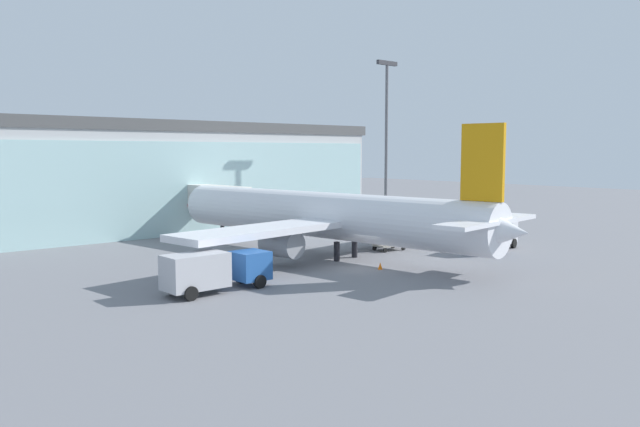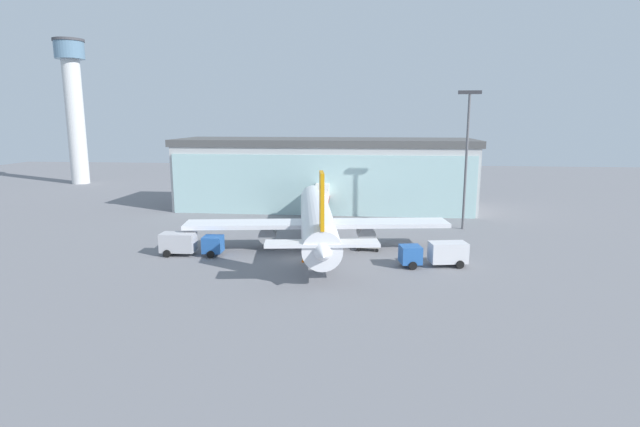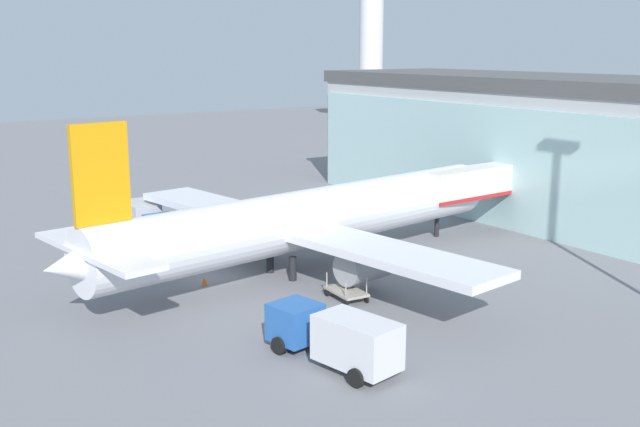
{
  "view_description": "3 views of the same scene",
  "coord_description": "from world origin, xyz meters",
  "px_view_note": "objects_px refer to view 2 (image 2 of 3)",
  "views": [
    {
      "loc": [
        -33.34,
        -34.5,
        9.04
      ],
      "look_at": [
        2.52,
        7.72,
        3.53
      ],
      "focal_mm": 35.0,
      "sensor_mm": 36.0,
      "label": 1
    },
    {
      "loc": [
        8.34,
        -55.29,
        16.0
      ],
      "look_at": [
        2.01,
        6.0,
        4.21
      ],
      "focal_mm": 28.0,
      "sensor_mm": 36.0,
      "label": 2
    },
    {
      "loc": [
        42.89,
        -20.73,
        14.85
      ],
      "look_at": [
        1.55,
        7.01,
        3.8
      ],
      "focal_mm": 42.0,
      "sensor_mm": 36.0,
      "label": 3
    }
  ],
  "objects_px": {
    "control_tower": "(74,102)",
    "safety_cone_nose": "(303,260)",
    "baggage_cart": "(368,246)",
    "apron_light_mast": "(467,149)",
    "safety_cone_wingtip": "(222,239)",
    "jet_bridge": "(322,192)",
    "airplane": "(317,219)",
    "fuel_truck": "(436,253)",
    "catering_truck": "(189,243)"
  },
  "relations": [
    {
      "from": "airplane",
      "to": "safety_cone_nose",
      "type": "xyz_separation_m",
      "value": [
        -0.79,
        -7.13,
        -3.24
      ]
    },
    {
      "from": "catering_truck",
      "to": "fuel_truck",
      "type": "distance_m",
      "value": 28.52
    },
    {
      "from": "jet_bridge",
      "to": "control_tower",
      "type": "relative_size",
      "value": 0.41
    },
    {
      "from": "apron_light_mast",
      "to": "safety_cone_nose",
      "type": "height_order",
      "value": "apron_light_mast"
    },
    {
      "from": "catering_truck",
      "to": "fuel_truck",
      "type": "bearing_deg",
      "value": -4.87
    },
    {
      "from": "safety_cone_wingtip",
      "to": "control_tower",
      "type": "bearing_deg",
      "value": 134.06
    },
    {
      "from": "airplane",
      "to": "safety_cone_wingtip",
      "type": "relative_size",
      "value": 66.5
    },
    {
      "from": "safety_cone_nose",
      "to": "safety_cone_wingtip",
      "type": "bearing_deg",
      "value": 144.03
    },
    {
      "from": "catering_truck",
      "to": "safety_cone_wingtip",
      "type": "xyz_separation_m",
      "value": [
        1.71,
        7.25,
        -1.19
      ]
    },
    {
      "from": "jet_bridge",
      "to": "baggage_cart",
      "type": "height_order",
      "value": "jet_bridge"
    },
    {
      "from": "baggage_cart",
      "to": "safety_cone_nose",
      "type": "height_order",
      "value": "baggage_cart"
    },
    {
      "from": "jet_bridge",
      "to": "safety_cone_nose",
      "type": "distance_m",
      "value": 26.45
    },
    {
      "from": "jet_bridge",
      "to": "airplane",
      "type": "xyz_separation_m",
      "value": [
        1.18,
        -19.03,
        -0.6
      ]
    },
    {
      "from": "fuel_truck",
      "to": "safety_cone_nose",
      "type": "relative_size",
      "value": 13.79
    },
    {
      "from": "control_tower",
      "to": "safety_cone_nose",
      "type": "relative_size",
      "value": 62.73
    },
    {
      "from": "baggage_cart",
      "to": "apron_light_mast",
      "type": "bearing_deg",
      "value": 49.16
    },
    {
      "from": "safety_cone_wingtip",
      "to": "fuel_truck",
      "type": "bearing_deg",
      "value": -18.2
    },
    {
      "from": "airplane",
      "to": "safety_cone_nose",
      "type": "distance_m",
      "value": 7.87
    },
    {
      "from": "control_tower",
      "to": "airplane",
      "type": "distance_m",
      "value": 87.7
    },
    {
      "from": "baggage_cart",
      "to": "safety_cone_wingtip",
      "type": "distance_m",
      "value": 19.55
    },
    {
      "from": "control_tower",
      "to": "catering_truck",
      "type": "xyz_separation_m",
      "value": [
        50.89,
        -61.6,
        -18.51
      ]
    },
    {
      "from": "apron_light_mast",
      "to": "safety_cone_wingtip",
      "type": "height_order",
      "value": "apron_light_mast"
    },
    {
      "from": "apron_light_mast",
      "to": "fuel_truck",
      "type": "xyz_separation_m",
      "value": [
        -6.31,
        -19.56,
        -10.21
      ]
    },
    {
      "from": "airplane",
      "to": "baggage_cart",
      "type": "bearing_deg",
      "value": -108.54
    },
    {
      "from": "jet_bridge",
      "to": "safety_cone_nose",
      "type": "relative_size",
      "value": 25.79
    },
    {
      "from": "control_tower",
      "to": "baggage_cart",
      "type": "height_order",
      "value": "control_tower"
    },
    {
      "from": "fuel_truck",
      "to": "safety_cone_wingtip",
      "type": "distance_m",
      "value": 28.21
    },
    {
      "from": "apron_light_mast",
      "to": "safety_cone_nose",
      "type": "bearing_deg",
      "value": -137.11
    },
    {
      "from": "jet_bridge",
      "to": "baggage_cart",
      "type": "bearing_deg",
      "value": -162.68
    },
    {
      "from": "jet_bridge",
      "to": "apron_light_mast",
      "type": "bearing_deg",
      "value": -110.69
    },
    {
      "from": "airplane",
      "to": "catering_truck",
      "type": "relative_size",
      "value": 4.97
    },
    {
      "from": "safety_cone_wingtip",
      "to": "jet_bridge",
      "type": "bearing_deg",
      "value": 56.11
    },
    {
      "from": "jet_bridge",
      "to": "control_tower",
      "type": "bearing_deg",
      "value": 56.67
    },
    {
      "from": "fuel_truck",
      "to": "safety_cone_wingtip",
      "type": "relative_size",
      "value": 13.79
    },
    {
      "from": "jet_bridge",
      "to": "airplane",
      "type": "height_order",
      "value": "airplane"
    },
    {
      "from": "jet_bridge",
      "to": "airplane",
      "type": "distance_m",
      "value": 19.08
    },
    {
      "from": "control_tower",
      "to": "catering_truck",
      "type": "bearing_deg",
      "value": -50.44
    },
    {
      "from": "fuel_truck",
      "to": "catering_truck",
      "type": "bearing_deg",
      "value": -13.89
    },
    {
      "from": "jet_bridge",
      "to": "fuel_truck",
      "type": "bearing_deg",
      "value": -153.5
    },
    {
      "from": "control_tower",
      "to": "apron_light_mast",
      "type": "relative_size",
      "value": 1.74
    },
    {
      "from": "safety_cone_wingtip",
      "to": "apron_light_mast",
      "type": "bearing_deg",
      "value": 18.0
    },
    {
      "from": "airplane",
      "to": "jet_bridge",
      "type": "bearing_deg",
      "value": -4.64
    },
    {
      "from": "jet_bridge",
      "to": "airplane",
      "type": "bearing_deg",
      "value": -179.89
    },
    {
      "from": "apron_light_mast",
      "to": "safety_cone_wingtip",
      "type": "xyz_separation_m",
      "value": [
        -33.08,
        -10.75,
        -11.4
      ]
    },
    {
      "from": "control_tower",
      "to": "airplane",
      "type": "xyz_separation_m",
      "value": [
        65.46,
        -55.99,
        -16.46
      ]
    },
    {
      "from": "catering_truck",
      "to": "baggage_cart",
      "type": "height_order",
      "value": "catering_truck"
    },
    {
      "from": "catering_truck",
      "to": "apron_light_mast",
      "type": "bearing_deg",
      "value": 25.62
    },
    {
      "from": "baggage_cart",
      "to": "jet_bridge",
      "type": "bearing_deg",
      "value": 115.26
    },
    {
      "from": "safety_cone_nose",
      "to": "control_tower",
      "type": "bearing_deg",
      "value": 135.7
    },
    {
      "from": "fuel_truck",
      "to": "baggage_cart",
      "type": "bearing_deg",
      "value": -49.63
    }
  ]
}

